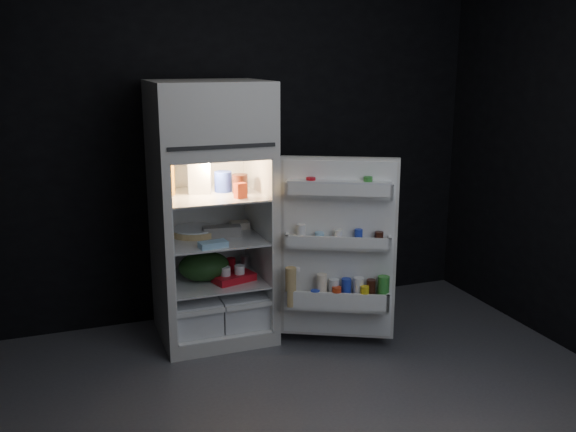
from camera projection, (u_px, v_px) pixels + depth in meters
name	position (u px, v px, depth m)	size (l,w,h in m)	color
floor	(306.00, 422.00, 3.48)	(4.00, 3.40, 0.00)	#525257
wall_back	(221.00, 138.00, 4.70)	(4.00, 0.00, 2.70)	black
wall_front	(561.00, 295.00, 1.61)	(4.00, 0.00, 2.70)	black
refrigerator	(210.00, 203.00, 4.39)	(0.76, 0.71, 1.78)	silver
fridge_door	(338.00, 253.00, 4.19)	(0.73, 0.50, 1.22)	silver
milk_jug	(200.00, 175.00, 4.36)	(0.15, 0.15, 0.24)	white
mayo_jar	(223.00, 182.00, 4.40)	(0.12, 0.12, 0.14)	#2139B5
jam_jar	(240.00, 184.00, 4.35)	(0.10, 0.10, 0.13)	black
amber_bottle	(168.00, 179.00, 4.28)	(0.08, 0.08, 0.22)	#B6751D
small_carton	(240.00, 191.00, 4.20)	(0.07, 0.06, 0.10)	red
egg_carton	(222.00, 231.00, 4.41)	(0.26, 0.10, 0.07)	gray
pie	(195.00, 232.00, 4.46)	(0.33, 0.33, 0.04)	tan
flat_package	(213.00, 244.00, 4.16)	(0.18, 0.09, 0.04)	#94C5E5
wrapped_pkg	(240.00, 225.00, 4.62)	(0.13, 0.11, 0.05)	#F6E6C9
produce_bag	(204.00, 266.00, 4.43)	(0.35, 0.30, 0.20)	#193815
yogurt_tray	(234.00, 278.00, 4.41)	(0.28, 0.15, 0.05)	red
small_can_red	(231.00, 264.00, 4.64)	(0.06, 0.06, 0.09)	red
small_can_silver	(245.00, 261.00, 4.70)	(0.07, 0.07, 0.09)	#BBBBBF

